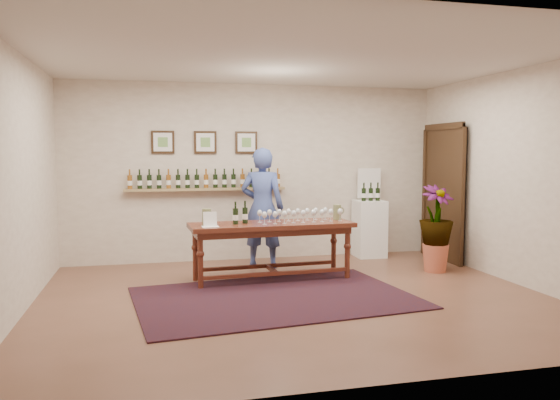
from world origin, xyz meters
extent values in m
plane|color=brown|center=(0.00, 0.00, 0.00)|extent=(6.00, 6.00, 0.00)
plane|color=beige|center=(0.00, 2.50, 1.40)|extent=(6.00, 0.00, 6.00)
plane|color=beige|center=(0.00, -2.50, 1.40)|extent=(6.00, 0.00, 6.00)
plane|color=beige|center=(-3.00, 0.00, 1.40)|extent=(0.00, 5.00, 5.00)
plane|color=beige|center=(3.00, 0.00, 1.40)|extent=(0.00, 5.00, 5.00)
plane|color=beige|center=(0.00, 0.00, 2.80)|extent=(6.00, 6.00, 0.00)
cube|color=#A38A58|center=(-0.80, 2.41, 1.15)|extent=(2.50, 0.16, 0.04)
cube|color=black|center=(2.94, 1.70, 1.05)|extent=(0.10, 1.00, 2.10)
cube|color=black|center=(2.89, 1.70, 1.05)|extent=(0.04, 1.12, 2.22)
cube|color=black|center=(-1.45, 2.48, 1.88)|extent=(0.35, 0.03, 0.35)
cube|color=white|center=(-1.45, 2.46, 1.88)|extent=(0.28, 0.01, 0.28)
cube|color=#6F9F4F|center=(-1.45, 2.45, 1.88)|extent=(0.15, 0.00, 0.15)
cube|color=black|center=(-0.80, 2.48, 1.88)|extent=(0.35, 0.03, 0.35)
cube|color=white|center=(-0.80, 2.46, 1.88)|extent=(0.28, 0.01, 0.28)
cube|color=#6F9F4F|center=(-0.80, 2.45, 1.88)|extent=(0.15, 0.00, 0.15)
cube|color=black|center=(-0.15, 2.48, 1.88)|extent=(0.35, 0.03, 0.35)
cube|color=white|center=(-0.15, 2.46, 1.88)|extent=(0.28, 0.01, 0.28)
cube|color=#6F9F4F|center=(-0.15, 2.45, 1.88)|extent=(0.15, 0.00, 0.15)
cube|color=#46130C|center=(-0.25, 0.04, 0.01)|extent=(3.42, 2.48, 0.02)
cube|color=#481912|center=(-0.07, 0.98, 0.75)|extent=(2.23, 0.80, 0.06)
cube|color=#481912|center=(-0.07, 0.98, 0.68)|extent=(2.10, 0.68, 0.10)
cylinder|color=#481912|center=(-1.06, 0.68, 0.36)|extent=(0.07, 0.07, 0.72)
cylinder|color=#481912|center=(0.94, 0.78, 0.36)|extent=(0.07, 0.07, 0.72)
cylinder|color=#481912|center=(-1.08, 1.18, 0.36)|extent=(0.07, 0.07, 0.72)
cylinder|color=#481912|center=(0.91, 1.28, 0.36)|extent=(0.07, 0.07, 0.72)
cube|color=#481912|center=(-0.06, 0.73, 0.14)|extent=(2.00, 0.15, 0.05)
cube|color=#481912|center=(-0.08, 1.23, 0.14)|extent=(2.00, 0.15, 0.05)
cube|color=#481912|center=(-0.07, 0.98, 0.14)|extent=(0.07, 0.50, 0.05)
cube|color=white|center=(-0.92, 0.79, 0.87)|extent=(0.21, 0.16, 0.19)
cube|color=white|center=(1.86, 2.22, 0.47)|extent=(0.48, 0.48, 0.93)
cube|color=white|center=(1.91, 2.38, 1.21)|extent=(0.40, 0.03, 0.55)
cone|color=#B9593D|center=(2.34, 0.92, 0.20)|extent=(0.37, 0.37, 0.40)
imported|color=#163314|center=(2.34, 0.92, 0.74)|extent=(0.68, 0.68, 0.69)
imported|color=#3B4B8B|center=(-0.02, 1.83, 0.90)|extent=(0.77, 0.66, 1.79)
camera|label=1|loc=(-1.67, -6.13, 1.72)|focal=35.00mm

